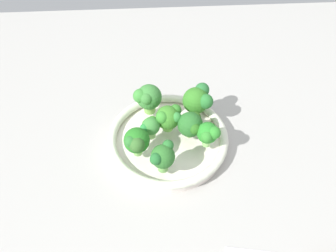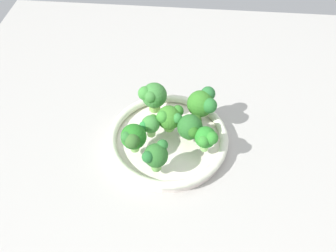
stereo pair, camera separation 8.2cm
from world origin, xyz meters
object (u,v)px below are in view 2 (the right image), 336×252
broccoli_floret_1 (155,156)px  broccoli_floret_5 (170,117)px  broccoli_floret_4 (133,138)px  broccoli_floret_2 (150,124)px  broccoli_floret_6 (206,138)px  broccoli_floret_0 (203,103)px  broccoli_floret_7 (190,127)px  bowl (168,139)px  broccoli_floret_3 (153,96)px

broccoli_floret_1 → broccoli_floret_5: (-11.56, 1.94, -0.58)cm
broccoli_floret_1 → broccoli_floret_4: (-4.29, -5.33, 0.09)cm
broccoli_floret_2 → broccoli_floret_6: size_ratio=0.86×
broccoli_floret_0 → broccoli_floret_1: broccoli_floret_0 is taller
broccoli_floret_1 → broccoli_floret_4: broccoli_floret_4 is taller
broccoli_floret_6 → broccoli_floret_7: 4.92cm
bowl → broccoli_floret_2: size_ratio=5.04×
bowl → broccoli_floret_6: 11.12cm
bowl → broccoli_floret_4: size_ratio=3.91×
broccoli_floret_2 → broccoli_floret_5: 4.78cm
broccoli_floret_1 → broccoli_floret_2: (-9.37, -2.29, -0.95)cm
broccoli_floret_0 → broccoli_floret_7: size_ratio=1.10×
broccoli_floret_5 → broccoli_floret_7: 5.40cm
bowl → broccoli_floret_2: bearing=-86.0°
broccoli_floret_1 → broccoli_floret_4: bearing=-128.9°
broccoli_floret_3 → broccoli_floret_6: size_ratio=1.18×
broccoli_floret_0 → broccoli_floret_1: (16.57, -9.36, 0.18)cm
broccoli_floret_0 → broccoli_floret_3: bearing=-94.0°
broccoli_floret_1 → bowl: bearing=169.7°
bowl → broccoli_floret_5: size_ratio=4.35×
broccoli_floret_0 → broccoli_floret_5: size_ratio=1.10×
bowl → broccoli_floret_6: broccoli_floret_6 is taller
broccoli_floret_0 → broccoli_floret_3: broccoli_floret_3 is taller
broccoli_floret_6 → broccoli_floret_7: (-3.36, -3.57, -0.40)cm
broccoli_floret_1 → broccoli_floret_7: (-9.19, 6.79, -0.68)cm
broccoli_floret_1 → broccoli_floret_2: broccoli_floret_1 is taller
broccoli_floret_5 → broccoli_floret_6: (5.73, 8.42, 0.31)cm
broccoli_floret_4 → broccoli_floret_5: 10.30cm
bowl → broccoli_floret_0: 11.92cm
broccoli_floret_0 → broccoli_floret_7: 7.83cm
broccoli_floret_0 → bowl: bearing=-47.7°
broccoli_floret_3 → broccoli_floret_7: 12.50cm
broccoli_floret_7 → bowl: bearing=-95.2°
broccoli_floret_1 → broccoli_floret_3: 17.60cm
bowl → broccoli_floret_3: broccoli_floret_3 is taller
bowl → broccoli_floret_1: bearing=-10.3°
broccoli_floret_0 → broccoli_floret_2: bearing=-58.3°
broccoli_floret_1 → broccoli_floret_2: bearing=-166.2°
bowl → broccoli_floret_5: bearing=174.4°
broccoli_floret_3 → broccoli_floret_5: size_ratio=1.19×
broccoli_floret_0 → broccoli_floret_1: size_ratio=1.03×
bowl → broccoli_floret_4: 10.88cm
broccoli_floret_2 → broccoli_floret_7: (0.18, 9.08, 0.27)cm
broccoli_floret_0 → broccoli_floret_4: size_ratio=0.99×
broccoli_floret_6 → bowl: bearing=-114.0°
bowl → broccoli_floret_0: size_ratio=3.96×
broccoli_floret_2 → broccoli_floret_4: broccoli_floret_4 is taller
broccoli_floret_7 → broccoli_floret_1: bearing=-36.4°
broccoli_floret_2 → broccoli_floret_7: bearing=88.9°
broccoli_floret_4 → broccoli_floret_7: broccoli_floret_4 is taller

